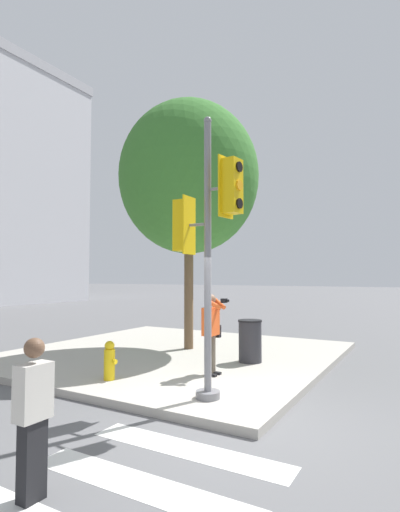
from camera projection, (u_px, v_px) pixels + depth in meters
name	position (u px, v px, depth m)	size (l,w,h in m)	color
ground_plane	(239.00, 422.00, 5.98)	(160.00, 160.00, 0.00)	#5B5B5E
sidewalk_corner	(174.00, 354.00, 10.75)	(8.00, 8.00, 0.14)	#ADA89E
traffic_signal_pole	(207.00, 234.00, 6.77)	(0.46, 1.30, 4.79)	slate
person_photographer	(212.00, 326.00, 8.29)	(0.58, 0.54, 1.66)	black
pedestrian_distant	(33.00, 414.00, 3.91)	(0.34, 0.20, 1.57)	black
street_tree	(189.00, 178.00, 11.45)	(3.98, 3.98, 7.06)	brown
fire_hydrant	(110.00, 361.00, 7.86)	(0.22, 0.28, 0.76)	yellow
trash_bin	(250.00, 341.00, 9.49)	(0.57, 0.57, 0.99)	#2D2D33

